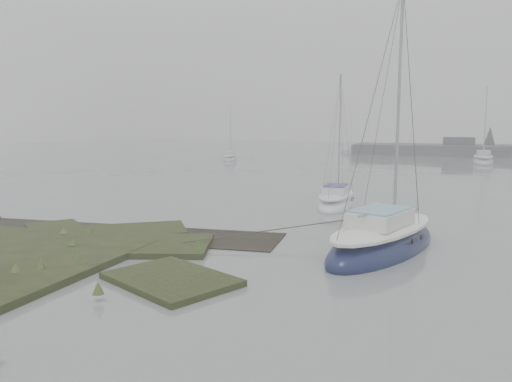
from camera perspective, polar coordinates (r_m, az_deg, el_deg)
The scene contains 6 objects.
ground at distance 43.14m, azimuth 10.12°, elevation 1.80°, with size 160.00×160.00×0.00m, color slate.
sailboat_main at distance 17.83m, azimuth 14.30°, elevation -5.74°, with size 4.36×7.35×9.86m.
sailboat_white at distance 26.91m, azimuth 9.14°, elevation -1.23°, with size 1.93×5.39×7.53m.
sailboat_far_a at distance 59.73m, azimuth -2.98°, elevation 3.74°, with size 2.93×5.05×6.77m.
sailboat_far_b at distance 60.31m, azimuth 24.52°, elevation 3.16°, with size 2.50×6.58×9.12m.
sailboat_far_c at distance 73.38m, azimuth 11.16°, elevation 4.35°, with size 4.74×3.08×6.37m.
Camera 1 is at (7.28, -12.29, 4.40)m, focal length 35.00 mm.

